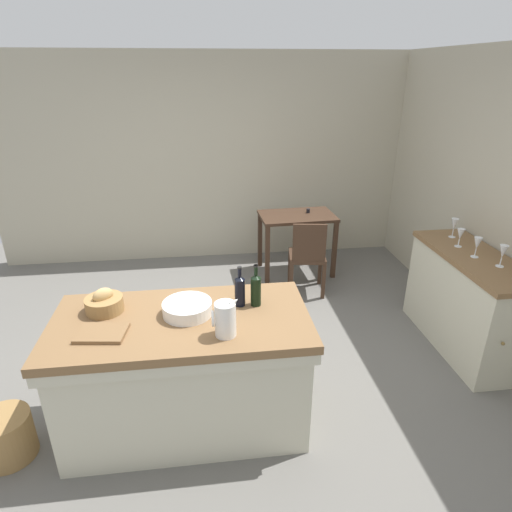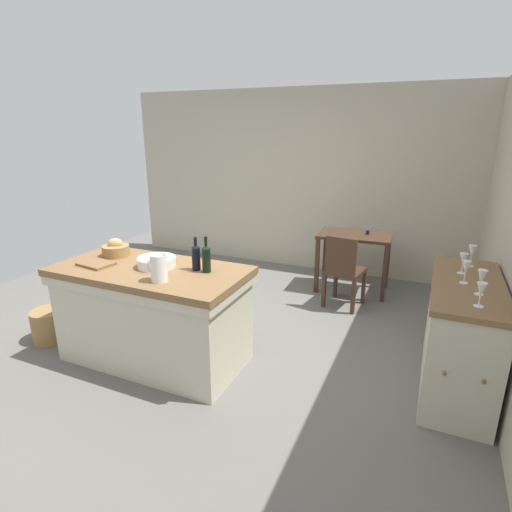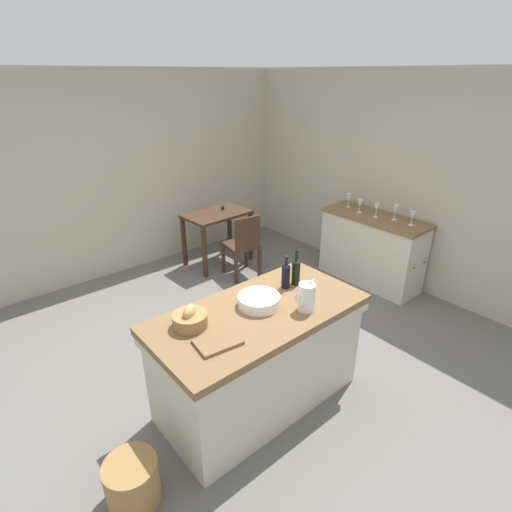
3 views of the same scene
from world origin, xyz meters
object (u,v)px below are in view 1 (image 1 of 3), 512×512
(writing_desk, at_px, (297,224))
(wine_glass_middle, at_px, (477,244))
(wine_glass_far_right, at_px, (454,225))
(bread_basket, at_px, (104,303))
(cutting_board, at_px, (102,333))
(wooden_chair, at_px, (308,255))
(island_table, at_px, (185,369))
(wash_bowl, at_px, (187,308))
(wine_glass_left, at_px, (503,252))
(wine_glass_right, at_px, (460,235))
(wine_bottle_amber, at_px, (240,290))
(wine_bottle_dark, at_px, (256,289))
(pitcher, at_px, (225,319))
(wicker_hamper, at_px, (6,437))
(side_cabinet, at_px, (467,302))

(writing_desk, bearing_deg, wine_glass_middle, -56.91)
(wine_glass_far_right, bearing_deg, wine_glass_middle, -98.02)
(writing_desk, bearing_deg, bread_basket, -128.77)
(cutting_board, height_order, wine_glass_far_right, wine_glass_far_right)
(wooden_chair, xyz_separation_m, wine_glass_middle, (1.15, -1.19, 0.55))
(wine_glass_middle, bearing_deg, wine_glass_far_right, 81.98)
(island_table, bearing_deg, writing_desk, 61.57)
(wash_bowl, bearing_deg, wine_glass_left, 8.97)
(island_table, bearing_deg, wine_glass_right, 19.94)
(wine_bottle_amber, xyz_separation_m, wine_glass_right, (2.06, 0.77, 0.01))
(island_table, bearing_deg, wine_bottle_dark, 12.44)
(bread_basket, bearing_deg, wooden_chair, 42.74)
(wash_bowl, xyz_separation_m, wine_glass_middle, (2.42, 0.60, 0.10))
(pitcher, xyz_separation_m, wine_bottle_dark, (0.23, 0.34, 0.01))
(wooden_chair, distance_m, wine_glass_middle, 1.75)
(writing_desk, distance_m, wicker_hamper, 3.61)
(pitcher, distance_m, wine_glass_right, 2.45)
(bread_basket, bearing_deg, wine_bottle_dark, -2.58)
(island_table, relative_size, writing_desk, 1.83)
(island_table, relative_size, wine_glass_middle, 9.42)
(cutting_board, relative_size, wine_bottle_dark, 0.97)
(wine_glass_left, bearing_deg, wine_bottle_amber, -171.47)
(wine_glass_right, height_order, wine_glass_far_right, wine_glass_far_right)
(island_table, xyz_separation_m, wine_bottle_dark, (0.51, 0.11, 0.53))
(wooden_chair, height_order, wine_bottle_amber, wine_bottle_amber)
(pitcher, xyz_separation_m, wine_glass_left, (2.28, 0.67, 0.03))
(wine_glass_middle, relative_size, wine_glass_right, 1.06)
(wooden_chair, xyz_separation_m, wine_bottle_dark, (-0.80, -1.73, 0.54))
(island_table, distance_m, pitcher, 0.63)
(cutting_board, bearing_deg, wine_glass_far_right, 22.60)
(wine_glass_middle, relative_size, wicker_hamper, 0.52)
(side_cabinet, xyz_separation_m, wine_glass_left, (0.05, -0.22, 0.58))
(pitcher, bearing_deg, wine_glass_middle, 21.85)
(writing_desk, relative_size, wine_glass_left, 4.97)
(wicker_hamper, bearing_deg, wine_glass_right, 15.84)
(wine_bottle_amber, relative_size, wine_glass_far_right, 1.56)
(wine_glass_right, bearing_deg, wooden_chair, 140.43)
(wine_glass_middle, xyz_separation_m, wicker_hamper, (-3.65, -0.79, -0.87))
(pitcher, bearing_deg, wicker_hamper, 176.72)
(side_cabinet, xyz_separation_m, wine_glass_middle, (-0.04, -0.02, 0.57))
(cutting_board, distance_m, wine_glass_far_right, 3.26)
(wine_glass_far_right, bearing_deg, bread_basket, -162.42)
(wine_glass_middle, bearing_deg, side_cabinet, 27.72)
(writing_desk, relative_size, pitcher, 3.53)
(island_table, xyz_separation_m, cutting_board, (-0.47, -0.13, 0.42))
(wash_bowl, bearing_deg, cutting_board, -160.80)
(wine_bottle_dark, bearing_deg, bread_basket, 177.42)
(wine_bottle_dark, xyz_separation_m, wine_glass_far_right, (2.02, 1.01, 0.02))
(side_cabinet, distance_m, cutting_board, 3.11)
(bread_basket, bearing_deg, wine_glass_right, 13.90)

